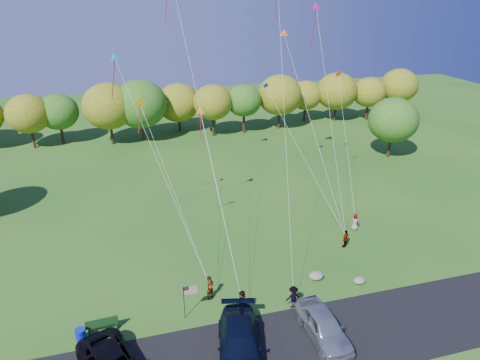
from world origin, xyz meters
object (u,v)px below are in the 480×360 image
(minivan_navy, at_px, (240,345))
(flyer_b, at_px, (243,305))
(minivan_silver, at_px, (324,326))
(flyer_e, at_px, (355,222))
(flyer_d, at_px, (345,239))
(flyer_c, at_px, (293,297))
(trash_barrel, at_px, (81,336))
(park_bench, at_px, (102,324))
(flyer_a, at_px, (210,288))

(minivan_navy, relative_size, flyer_b, 3.08)
(minivan_navy, relative_size, minivan_silver, 1.24)
(flyer_e, bearing_deg, minivan_silver, 81.03)
(minivan_navy, relative_size, flyer_d, 3.89)
(flyer_c, relative_size, flyer_e, 1.05)
(trash_barrel, bearing_deg, flyer_b, -3.01)
(flyer_e, relative_size, park_bench, 0.79)
(minivan_silver, height_order, flyer_c, minivan_silver)
(flyer_b, relative_size, flyer_d, 1.26)
(flyer_e, xyz_separation_m, trash_barrel, (-22.15, -7.36, -0.31))
(minivan_silver, bearing_deg, flyer_a, 135.13)
(flyer_d, xyz_separation_m, park_bench, (-18.81, -4.58, -0.20))
(flyer_a, relative_size, flyer_d, 1.15)
(flyer_a, height_order, park_bench, flyer_a)
(flyer_a, distance_m, flyer_d, 12.30)
(flyer_e, relative_size, trash_barrel, 1.67)
(park_bench, height_order, trash_barrel, park_bench)
(trash_barrel, bearing_deg, flyer_a, 12.35)
(minivan_silver, distance_m, flyer_a, 7.84)
(flyer_b, bearing_deg, flyer_a, 168.09)
(flyer_c, bearing_deg, flyer_d, -140.58)
(flyer_b, xyz_separation_m, flyer_c, (3.44, 0.00, -0.17))
(minivan_silver, height_order, park_bench, minivan_silver)
(minivan_silver, relative_size, flyer_e, 3.16)
(flyer_c, distance_m, flyer_e, 11.91)
(park_bench, bearing_deg, minivan_navy, -32.26)
(minivan_navy, bearing_deg, flyer_d, 51.09)
(minivan_silver, xyz_separation_m, park_bench, (-12.72, 4.06, -0.31))
(flyer_e, bearing_deg, flyer_d, 74.59)
(flyer_e, xyz_separation_m, park_bench, (-20.94, -6.83, -0.19))
(flyer_b, height_order, flyer_c, flyer_b)
(park_bench, bearing_deg, flyer_a, 7.04)
(minivan_silver, xyz_separation_m, flyer_e, (8.22, 10.88, -0.12))
(flyer_e, bearing_deg, park_bench, 46.16)
(minivan_silver, bearing_deg, flyer_c, 101.23)
(minivan_silver, bearing_deg, park_bench, 160.18)
(minivan_navy, relative_size, park_bench, 3.10)
(flyer_d, distance_m, trash_barrel, 20.66)
(flyer_d, relative_size, trash_barrel, 1.68)
(flyer_b, xyz_separation_m, trash_barrel, (-9.78, 0.51, -0.51))
(flyer_a, xyz_separation_m, trash_barrel, (-8.17, -1.79, -0.42))
(minivan_silver, height_order, flyer_a, flyer_a)
(minivan_silver, distance_m, park_bench, 13.35)
(minivan_navy, height_order, flyer_b, flyer_b)
(flyer_a, bearing_deg, minivan_navy, -125.24)
(minivan_silver, bearing_deg, flyer_e, 50.80)
(minivan_silver, xyz_separation_m, flyer_b, (-4.15, 3.01, 0.09))
(minivan_silver, height_order, flyer_b, flyer_b)
(minivan_navy, distance_m, trash_barrel, 9.46)
(flyer_e, distance_m, trash_barrel, 23.34)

